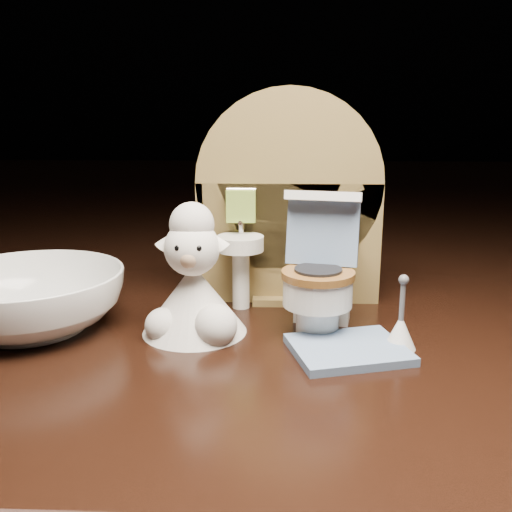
# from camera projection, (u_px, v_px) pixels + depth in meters

# --- Properties ---
(backdrop_panel) EXTENTS (0.13, 0.05, 0.15)m
(backdrop_panel) POSITION_uv_depth(u_px,v_px,m) (288.00, 211.00, 0.40)
(backdrop_panel) COLOR olive
(backdrop_panel) RESTS_ON ground
(toy_toilet) EXTENTS (0.05, 0.06, 0.09)m
(toy_toilet) POSITION_uv_depth(u_px,v_px,m) (320.00, 280.00, 0.35)
(toy_toilet) COLOR white
(toy_toilet) RESTS_ON ground
(bath_mat) EXTENTS (0.07, 0.07, 0.00)m
(bath_mat) POSITION_uv_depth(u_px,v_px,m) (348.00, 350.00, 0.32)
(bath_mat) COLOR slate
(bath_mat) RESTS_ON ground
(toilet_brush) EXTENTS (0.02, 0.02, 0.04)m
(toilet_brush) POSITION_uv_depth(u_px,v_px,m) (400.00, 329.00, 0.33)
(toilet_brush) COLOR white
(toilet_brush) RESTS_ON ground
(plush_lamb) EXTENTS (0.07, 0.07, 0.08)m
(plush_lamb) POSITION_uv_depth(u_px,v_px,m) (194.00, 288.00, 0.35)
(plush_lamb) COLOR silver
(plush_lamb) RESTS_ON ground
(ceramic_bowl) EXTENTS (0.14, 0.14, 0.04)m
(ceramic_bowl) POSITION_uv_depth(u_px,v_px,m) (29.00, 300.00, 0.36)
(ceramic_bowl) COLOR white
(ceramic_bowl) RESTS_ON ground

